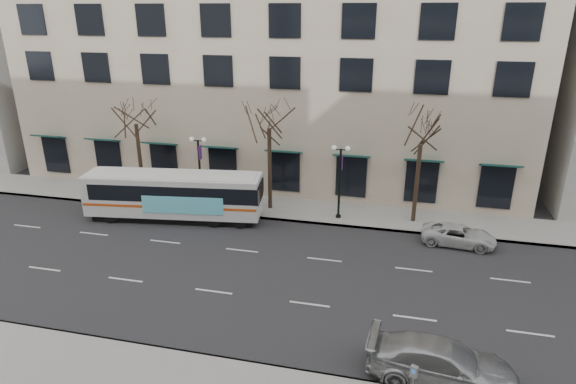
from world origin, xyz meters
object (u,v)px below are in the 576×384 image
(tree_far_left, at_px, (134,111))
(lamp_post_right, at_px, (340,179))
(silver_car, at_px, (442,363))
(tree_far_mid, at_px, (269,115))
(lamp_post_left, at_px, (200,168))
(city_bus, at_px, (175,194))
(white_pickup, at_px, (459,235))
(tree_far_right, at_px, (422,130))
(pay_station, at_px, (414,374))

(tree_far_left, xyz_separation_m, lamp_post_right, (15.01, -0.60, -3.75))
(lamp_post_right, height_order, silver_car, lamp_post_right)
(tree_far_mid, bearing_deg, lamp_post_right, -6.83)
(tree_far_mid, relative_size, lamp_post_left, 1.64)
(city_bus, bearing_deg, lamp_post_left, 62.27)
(tree_far_mid, bearing_deg, white_pickup, -12.02)
(lamp_post_right, bearing_deg, tree_far_left, 177.71)
(tree_far_right, xyz_separation_m, city_bus, (-15.86, -2.99, -4.66))
(lamp_post_left, height_order, pay_station, lamp_post_left)
(tree_far_mid, bearing_deg, city_bus, -152.97)
(tree_far_mid, relative_size, silver_car, 1.51)
(city_bus, height_order, silver_car, city_bus)
(silver_car, bearing_deg, tree_far_mid, 40.09)
(tree_far_left, xyz_separation_m, white_pickup, (22.64, -2.69, -6.09))
(silver_car, bearing_deg, pay_station, 140.03)
(tree_far_mid, bearing_deg, pay_station, -58.62)
(pay_station, bearing_deg, white_pickup, 99.42)
(lamp_post_right, bearing_deg, tree_far_mid, 173.17)
(lamp_post_left, relative_size, lamp_post_right, 1.00)
(lamp_post_right, xyz_separation_m, silver_car, (5.88, -14.40, -2.12))
(tree_far_left, xyz_separation_m, silver_car, (20.89, -15.00, -5.87))
(lamp_post_left, height_order, city_bus, lamp_post_left)
(tree_far_right, height_order, pay_station, tree_far_right)
(city_bus, bearing_deg, lamp_post_right, 4.72)
(city_bus, xyz_separation_m, silver_car, (16.75, -12.01, -0.94))
(city_bus, bearing_deg, tree_far_right, 2.99)
(city_bus, xyz_separation_m, pay_station, (15.69, -13.11, -0.74))
(lamp_post_left, distance_m, silver_car, 21.54)
(lamp_post_right, distance_m, white_pickup, 8.25)
(lamp_post_left, bearing_deg, tree_far_right, 2.29)
(tree_far_mid, bearing_deg, silver_car, -54.03)
(white_pickup, xyz_separation_m, pay_station, (-2.82, -13.41, 0.42))
(tree_far_right, bearing_deg, silver_car, -86.61)
(tree_far_left, relative_size, lamp_post_left, 1.60)
(tree_far_right, xyz_separation_m, white_pickup, (2.64, -2.69, -5.81))
(tree_far_right, height_order, lamp_post_right, tree_far_right)
(tree_far_left, xyz_separation_m, tree_far_right, (20.00, 0.00, -0.28))
(tree_far_right, relative_size, city_bus, 0.66)
(silver_car, bearing_deg, city_bus, 58.48)
(tree_far_right, xyz_separation_m, pay_station, (-0.18, -16.10, -5.39))
(tree_far_right, relative_size, lamp_post_left, 1.55)
(lamp_post_left, height_order, white_pickup, lamp_post_left)
(lamp_post_right, bearing_deg, lamp_post_left, 180.00)
(tree_far_left, height_order, city_bus, tree_far_left)
(tree_far_mid, bearing_deg, tree_far_left, -180.00)
(lamp_post_right, height_order, city_bus, lamp_post_right)
(city_bus, relative_size, pay_station, 10.02)
(lamp_post_right, bearing_deg, pay_station, -72.75)
(lamp_post_right, distance_m, city_bus, 11.20)
(white_pickup, distance_m, pay_station, 13.71)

